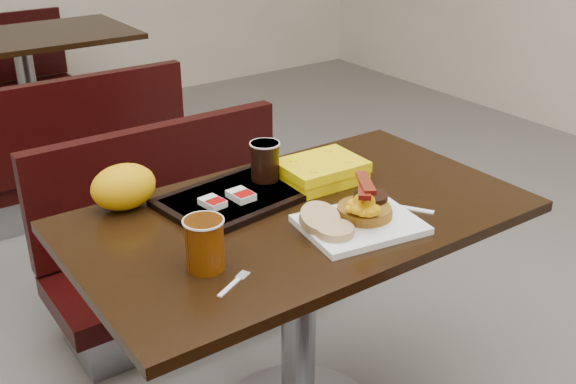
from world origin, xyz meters
TOP-DOWN VIEW (x-y plane):
  - table_near at (0.00, 0.00)m, footprint 1.20×0.70m
  - bench_near_n at (0.00, 0.70)m, footprint 1.00×0.46m
  - table_far at (0.00, 2.60)m, footprint 1.20×0.70m
  - bench_far_s at (0.00, 1.90)m, footprint 1.00×0.46m
  - platter at (0.07, -0.16)m, footprint 0.32×0.27m
  - pancake_stack at (0.10, -0.14)m, footprint 0.18×0.18m
  - sausage_patty at (0.14, -0.12)m, footprint 0.11×0.11m
  - scrambled_eggs at (0.07, -0.17)m, footprint 0.12×0.11m
  - bacon_strips at (0.09, -0.15)m, footprint 0.16×0.17m
  - muffin_bottom at (-0.02, -0.18)m, footprint 0.12×0.12m
  - muffin_top at (-0.03, -0.12)m, footprint 0.11×0.11m
  - coffee_cup_near at (-0.34, -0.11)m, footprint 0.10×0.10m
  - fork at (-0.34, -0.21)m, footprint 0.11×0.07m
  - knife at (0.23, -0.13)m, footprint 0.12×0.17m
  - condiment_ketchup at (-0.08, 0.09)m, footprint 0.05×0.05m
  - tray at (-0.11, 0.15)m, footprint 0.41×0.32m
  - hashbrown_sleeve_left at (-0.19, 0.13)m, footprint 0.06×0.07m
  - hashbrown_sleeve_right at (-0.11, 0.12)m, footprint 0.06×0.08m
  - coffee_cup_far at (0.02, 0.19)m, footprint 0.10×0.10m
  - clamshell at (0.16, 0.12)m, footprint 0.24×0.18m
  - paper_bag at (-0.37, 0.29)m, footprint 0.20×0.16m

SIDE VIEW (x-z plane):
  - bench_near_n at x=0.00m, z-range 0.00..0.72m
  - bench_far_s at x=0.00m, z-range 0.00..0.72m
  - table_near at x=0.00m, z-range 0.00..0.75m
  - table_far at x=0.00m, z-range 0.00..0.75m
  - fork at x=-0.34m, z-range 0.75..0.75m
  - knife at x=0.23m, z-range 0.75..0.75m
  - condiment_ketchup at x=-0.08m, z-range 0.75..0.76m
  - platter at x=0.07m, z-range 0.75..0.77m
  - tray at x=-0.11m, z-range 0.75..0.77m
  - hashbrown_sleeve_left at x=-0.19m, z-range 0.77..0.79m
  - hashbrown_sleeve_right at x=-0.11m, z-range 0.77..0.79m
  - muffin_bottom at x=-0.02m, z-range 0.77..0.79m
  - clamshell at x=0.16m, z-range 0.75..0.81m
  - pancake_stack at x=0.10m, z-range 0.77..0.80m
  - muffin_top at x=-0.03m, z-range 0.76..0.82m
  - sausage_patty at x=0.14m, z-range 0.80..0.81m
  - paper_bag at x=-0.37m, z-range 0.75..0.87m
  - coffee_cup_near at x=-0.34m, z-range 0.75..0.87m
  - scrambled_eggs at x=0.07m, z-range 0.80..0.85m
  - coffee_cup_far at x=0.02m, z-range 0.77..0.88m
  - bacon_strips at x=0.09m, z-range 0.85..0.86m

